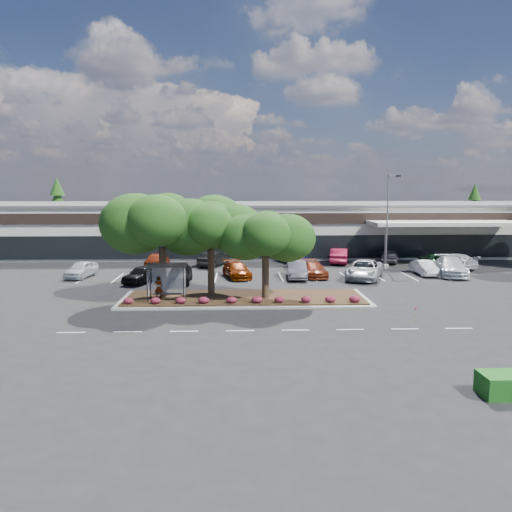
{
  "coord_description": "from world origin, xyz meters",
  "views": [
    {
      "loc": [
        -2.53,
        -31.83,
        8.08
      ],
      "look_at": [
        -0.99,
        8.87,
        2.6
      ],
      "focal_mm": 35.0,
      "sensor_mm": 36.0,
      "label": 1
    }
  ],
  "objects_px": {
    "car_1": "(142,274)",
    "car_0": "(81,269)",
    "survey_stake": "(415,313)",
    "light_pole": "(388,227)"
  },
  "relations": [
    {
      "from": "car_0",
      "to": "car_1",
      "type": "distance_m",
      "value": 6.68
    },
    {
      "from": "light_pole",
      "to": "car_1",
      "type": "height_order",
      "value": "light_pole"
    },
    {
      "from": "car_0",
      "to": "car_1",
      "type": "relative_size",
      "value": 1.0
    },
    {
      "from": "survey_stake",
      "to": "car_0",
      "type": "xyz_separation_m",
      "value": [
        -25.13,
        16.74,
        0.09
      ]
    },
    {
      "from": "car_0",
      "to": "survey_stake",
      "type": "bearing_deg",
      "value": -24.5
    },
    {
      "from": "car_1",
      "to": "survey_stake",
      "type": "bearing_deg",
      "value": -13.66
    },
    {
      "from": "light_pole",
      "to": "survey_stake",
      "type": "bearing_deg",
      "value": -102.3
    },
    {
      "from": "car_1",
      "to": "car_0",
      "type": "bearing_deg",
      "value": 177.79
    },
    {
      "from": "light_pole",
      "to": "car_1",
      "type": "bearing_deg",
      "value": -163.2
    },
    {
      "from": "survey_stake",
      "to": "car_0",
      "type": "bearing_deg",
      "value": 146.33
    }
  ]
}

